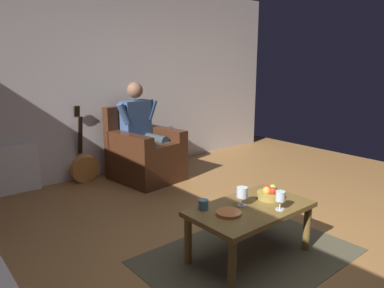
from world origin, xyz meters
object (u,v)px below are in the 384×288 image
Objects in this scene: wine_glass_near at (242,194)px; fruit_bowl at (270,193)px; coffee_table at (250,214)px; candle_jar at (203,205)px; person_seated at (142,128)px; armchair at (144,154)px; guitar at (85,166)px; decorative_dish at (229,213)px; wine_glass_far at (280,197)px.

wine_glass_near reaches higher than fruit_bowl.
coffee_table is 0.39m from candle_jar.
coffee_table is at bearing 72.42° from person_seated.
person_seated reaches higher than armchair.
coffee_table is at bearing 4.26° from fruit_bowl.
fruit_bowl is at bearing 163.57° from candle_jar.
armchair is at bearing -101.78° from wine_glass_near.
coffee_table is at bearing 149.49° from candle_jar.
person_seated is 1.28× the size of guitar.
armchair reaches higher than decorative_dish.
wine_glass_near is 0.32m from candle_jar.
wine_glass_far reaches higher than decorative_dish.
wine_glass_near is at bearing 94.99° from guitar.
candle_jar is (0.33, -0.19, 0.10)m from coffee_table.
coffee_table is 0.28m from wine_glass_far.
fruit_bowl reaches higher than decorative_dish.
armchair is 2.35m from decorative_dish.
wine_glass_far is at bearing 125.30° from wine_glass_near.
person_seated is at bearing -101.54° from wine_glass_near.
armchair is 2.29m from coffee_table.
guitar reaches higher than coffee_table.
wine_glass_far is 0.43m from decorative_dish.
wine_glass_near is at bearing -54.70° from wine_glass_far.
wine_glass_near is at bearing -7.10° from fruit_bowl.
candle_jar reaches higher than coffee_table.
decorative_dish is (0.37, -0.18, -0.09)m from wine_glass_far.
fruit_bowl is at bearing -123.07° from wine_glass_far.
wine_glass_far reaches higher than candle_jar.
guitar is at bearing -89.53° from decorative_dish.
coffee_table is 1.00× the size of guitar.
fruit_bowl is (-0.53, 2.61, 0.25)m from guitar.
candle_jar reaches higher than decorative_dish.
candle_jar is (0.46, -0.38, -0.06)m from wine_glass_far.
fruit_bowl is at bearing 101.45° from guitar.
decorative_dish is (-0.02, 2.63, 0.22)m from guitar.
coffee_table is at bearing -55.05° from wine_glass_far.
coffee_table is 12.75× the size of candle_jar.
guitar is 5.22× the size of decorative_dish.
person_seated is 5.81× the size of fruit_bowl.
decorative_dish is at bearing -26.21° from wine_glass_far.
coffee_table is 4.53× the size of fruit_bowl.
guitar reaches higher than candle_jar.
person_seated reaches higher than guitar.
wine_glass_far is (-0.40, 2.81, 0.31)m from guitar.
candle_jar is (0.74, 2.08, -0.22)m from person_seated.
wine_glass_near is (0.45, 2.22, -0.16)m from person_seated.
fruit_bowl is (-0.26, -0.02, 0.10)m from coffee_table.
wine_glass_near is at bearing -164.15° from decorative_dish.
coffee_table is 2.64m from guitar.
wine_glass_far is 0.60m from candle_jar.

